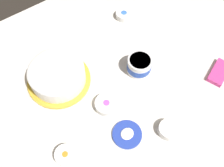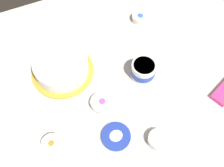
{
  "view_description": "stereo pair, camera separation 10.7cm",
  "coord_description": "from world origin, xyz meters",
  "px_view_note": "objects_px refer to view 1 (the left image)",
  "views": [
    {
      "loc": [
        -0.41,
        -0.34,
        0.97
      ],
      "look_at": [
        -0.09,
        0.09,
        0.04
      ],
      "focal_mm": 39.11,
      "sensor_mm": 36.0,
      "label": 1
    },
    {
      "loc": [
        -0.31,
        -0.39,
        0.97
      ],
      "look_at": [
        -0.09,
        0.09,
        0.04
      ],
      "focal_mm": 39.11,
      "sensor_mm": 36.0,
      "label": 2
    }
  ],
  "objects_px": {
    "frosting_tub_lid": "(127,134)",
    "sprinkle_bowl_pink": "(169,130)",
    "frosted_cake": "(57,75)",
    "frosting_tub": "(139,65)",
    "sprinkle_bowl_rainbow": "(106,104)",
    "sprinkle_bowl_orange": "(66,155)",
    "sprinkle_bowl_blue": "(124,15)",
    "candy_box_upper": "(219,72)"
  },
  "relations": [
    {
      "from": "sprinkle_bowl_rainbow",
      "to": "frosting_tub_lid",
      "type": "bearing_deg",
      "value": -92.27
    },
    {
      "from": "frosting_tub",
      "to": "sprinkle_bowl_rainbow",
      "type": "xyz_separation_m",
      "value": [
        -0.23,
        -0.06,
        -0.02
      ]
    },
    {
      "from": "sprinkle_bowl_orange",
      "to": "sprinkle_bowl_blue",
      "type": "relative_size",
      "value": 0.96
    },
    {
      "from": "sprinkle_bowl_orange",
      "to": "sprinkle_bowl_rainbow",
      "type": "bearing_deg",
      "value": 18.3
    },
    {
      "from": "frosting_tub_lid",
      "to": "sprinkle_bowl_pink",
      "type": "bearing_deg",
      "value": -30.51
    },
    {
      "from": "sprinkle_bowl_blue",
      "to": "sprinkle_bowl_rainbow",
      "type": "bearing_deg",
      "value": -135.23
    },
    {
      "from": "frosting_tub",
      "to": "sprinkle_bowl_rainbow",
      "type": "distance_m",
      "value": 0.24
    },
    {
      "from": "sprinkle_bowl_blue",
      "to": "frosting_tub_lid",
      "type": "bearing_deg",
      "value": -126.03
    },
    {
      "from": "frosting_tub_lid",
      "to": "frosted_cake",
      "type": "bearing_deg",
      "value": 104.0
    },
    {
      "from": "frosted_cake",
      "to": "sprinkle_bowl_blue",
      "type": "height_order",
      "value": "frosted_cake"
    },
    {
      "from": "sprinkle_bowl_blue",
      "to": "candy_box_upper",
      "type": "height_order",
      "value": "sprinkle_bowl_blue"
    },
    {
      "from": "candy_box_upper",
      "to": "sprinkle_bowl_pink",
      "type": "bearing_deg",
      "value": 169.52
    },
    {
      "from": "frosting_tub",
      "to": "candy_box_upper",
      "type": "bearing_deg",
      "value": -38.9
    },
    {
      "from": "frosted_cake",
      "to": "sprinkle_bowl_pink",
      "type": "distance_m",
      "value": 0.53
    },
    {
      "from": "frosting_tub_lid",
      "to": "sprinkle_bowl_blue",
      "type": "xyz_separation_m",
      "value": [
        0.39,
        0.53,
        0.01
      ]
    },
    {
      "from": "frosting_tub_lid",
      "to": "candy_box_upper",
      "type": "relative_size",
      "value": 0.87
    },
    {
      "from": "frosting_tub",
      "to": "sprinkle_bowl_orange",
      "type": "xyz_separation_m",
      "value": [
        -0.48,
        -0.15,
        -0.02
      ]
    },
    {
      "from": "sprinkle_bowl_rainbow",
      "to": "sprinkle_bowl_pink",
      "type": "xyz_separation_m",
      "value": [
        0.14,
        -0.24,
        -0.0
      ]
    },
    {
      "from": "frosting_tub",
      "to": "frosting_tub_lid",
      "type": "distance_m",
      "value": 0.32
    },
    {
      "from": "frosting_tub_lid",
      "to": "sprinkle_bowl_orange",
      "type": "relative_size",
      "value": 1.47
    },
    {
      "from": "frosting_tub",
      "to": "frosting_tub_lid",
      "type": "xyz_separation_m",
      "value": [
        -0.24,
        -0.22,
        -0.04
      ]
    },
    {
      "from": "candy_box_upper",
      "to": "frosting_tub",
      "type": "bearing_deg",
      "value": 120.42
    },
    {
      "from": "sprinkle_bowl_blue",
      "to": "candy_box_upper",
      "type": "xyz_separation_m",
      "value": [
        0.14,
        -0.55,
        -0.01
      ]
    },
    {
      "from": "sprinkle_bowl_rainbow",
      "to": "sprinkle_bowl_pink",
      "type": "height_order",
      "value": "same"
    },
    {
      "from": "sprinkle_bowl_orange",
      "to": "sprinkle_bowl_rainbow",
      "type": "relative_size",
      "value": 0.83
    },
    {
      "from": "sprinkle_bowl_pink",
      "to": "sprinkle_bowl_orange",
      "type": "bearing_deg",
      "value": 158.15
    },
    {
      "from": "sprinkle_bowl_orange",
      "to": "sprinkle_bowl_rainbow",
      "type": "height_order",
      "value": "sprinkle_bowl_rainbow"
    },
    {
      "from": "sprinkle_bowl_orange",
      "to": "candy_box_upper",
      "type": "distance_m",
      "value": 0.78
    },
    {
      "from": "frosting_tub_lid",
      "to": "sprinkle_bowl_pink",
      "type": "relative_size",
      "value": 1.45
    },
    {
      "from": "frosting_tub_lid",
      "to": "sprinkle_bowl_rainbow",
      "type": "relative_size",
      "value": 1.22
    },
    {
      "from": "sprinkle_bowl_rainbow",
      "to": "sprinkle_bowl_pink",
      "type": "distance_m",
      "value": 0.28
    },
    {
      "from": "frosting_tub_lid",
      "to": "sprinkle_bowl_pink",
      "type": "xyz_separation_m",
      "value": [
        0.15,
        -0.09,
        0.01
      ]
    },
    {
      "from": "sprinkle_bowl_blue",
      "to": "sprinkle_bowl_pink",
      "type": "relative_size",
      "value": 1.02
    },
    {
      "from": "frosted_cake",
      "to": "frosting_tub_lid",
      "type": "xyz_separation_m",
      "value": [
        0.1,
        -0.38,
        -0.04
      ]
    },
    {
      "from": "frosted_cake",
      "to": "sprinkle_bowl_orange",
      "type": "bearing_deg",
      "value": -115.4
    },
    {
      "from": "sprinkle_bowl_rainbow",
      "to": "candy_box_upper",
      "type": "relative_size",
      "value": 0.71
    },
    {
      "from": "frosted_cake",
      "to": "sprinkle_bowl_orange",
      "type": "distance_m",
      "value": 0.35
    },
    {
      "from": "candy_box_upper",
      "to": "sprinkle_bowl_orange",
      "type": "bearing_deg",
      "value": 152.84
    },
    {
      "from": "frosting_tub",
      "to": "sprinkle_bowl_blue",
      "type": "bearing_deg",
      "value": 64.4
    },
    {
      "from": "frosting_tub_lid",
      "to": "sprinkle_bowl_orange",
      "type": "distance_m",
      "value": 0.26
    },
    {
      "from": "sprinkle_bowl_rainbow",
      "to": "sprinkle_bowl_blue",
      "type": "height_order",
      "value": "sprinkle_bowl_rainbow"
    },
    {
      "from": "frosting_tub_lid",
      "to": "sprinkle_bowl_blue",
      "type": "relative_size",
      "value": 1.42
    }
  ]
}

